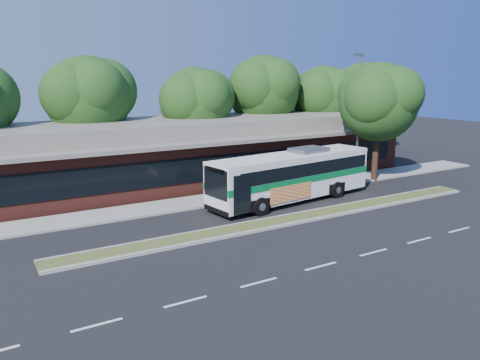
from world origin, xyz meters
The scene contains 12 objects.
ground centered at (0.00, 0.00, 0.00)m, with size 120.00×120.00×0.00m, color black.
median_strip centered at (0.00, 0.60, 0.07)m, with size 26.00×1.10×0.15m, color #3A4C20.
sidewalk centered at (0.00, 6.40, 0.06)m, with size 44.00×2.60×0.12m, color gray.
plaza_building centered at (0.00, 12.99, 2.13)m, with size 33.20×11.20×4.45m.
lamp_post centered at (9.56, 6.00, 4.90)m, with size 0.93×0.18×9.07m.
tree_bg_b centered at (-6.57, 16.14, 6.14)m, with size 6.69×6.00×9.00m.
tree_bg_c centered at (1.40, 15.13, 5.59)m, with size 6.24×5.60×8.26m.
tree_bg_d centered at (8.45, 16.15, 6.42)m, with size 6.91×6.20×9.37m.
tree_bg_e centered at (14.42, 15.14, 5.74)m, with size 6.47×5.80×8.50m.
tree_bg_f centered at (20.43, 16.14, 6.06)m, with size 6.69×6.00×8.92m.
transit_bus centered at (2.13, 3.81, 1.78)m, with size 11.59×3.85×3.20m.
sidewalk_tree centered at (11.18, 5.43, 5.86)m, with size 6.25×5.60×8.53m.
Camera 1 is at (-14.90, -18.63, 7.59)m, focal length 35.00 mm.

